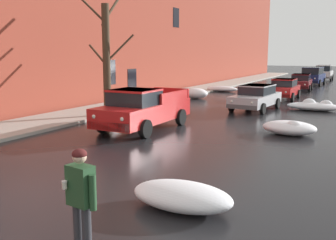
{
  "coord_description": "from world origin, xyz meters",
  "views": [
    {
      "loc": [
        7.12,
        -5.4,
        3.19
      ],
      "look_at": [
        1.01,
        6.24,
        0.92
      ],
      "focal_mm": 41.36,
      "sensor_mm": 36.0,
      "label": 1
    }
  ],
  "objects_px": {
    "pickup_truck_red_approaching_near_lane": "(143,109)",
    "suv_darkblue_queued_behind_truck": "(313,75)",
    "bare_tree_second_along_sidewalk": "(107,57)",
    "pedestrian_with_coffee": "(81,194)",
    "suv_white_at_far_intersection": "(324,72)",
    "sedan_maroon_parked_far_down_block": "(301,82)",
    "sedan_silver_parked_kerbside_close": "(256,97)",
    "fire_hydrant": "(116,113)",
    "sedan_red_parked_kerbside_mid": "(284,88)"
  },
  "relations": [
    {
      "from": "pickup_truck_red_approaching_near_lane",
      "to": "suv_darkblue_queued_behind_truck",
      "type": "bearing_deg",
      "value": 83.55
    },
    {
      "from": "bare_tree_second_along_sidewalk",
      "to": "pedestrian_with_coffee",
      "type": "relative_size",
      "value": 3.6
    },
    {
      "from": "suv_white_at_far_intersection",
      "to": "pedestrian_with_coffee",
      "type": "xyz_separation_m",
      "value": [
        1.19,
        -45.16,
        0.05
      ]
    },
    {
      "from": "sedan_maroon_parked_far_down_block",
      "to": "bare_tree_second_along_sidewalk",
      "type": "bearing_deg",
      "value": -107.71
    },
    {
      "from": "bare_tree_second_along_sidewalk",
      "to": "sedan_maroon_parked_far_down_block",
      "type": "distance_m",
      "value": 20.68
    },
    {
      "from": "pickup_truck_red_approaching_near_lane",
      "to": "sedan_maroon_parked_far_down_block",
      "type": "relative_size",
      "value": 1.2
    },
    {
      "from": "pickup_truck_red_approaching_near_lane",
      "to": "sedan_silver_parked_kerbside_close",
      "type": "bearing_deg",
      "value": 71.07
    },
    {
      "from": "pedestrian_with_coffee",
      "to": "fire_hydrant",
      "type": "distance_m",
      "value": 12.66
    },
    {
      "from": "bare_tree_second_along_sidewalk",
      "to": "suv_darkblue_queued_behind_truck",
      "type": "height_order",
      "value": "bare_tree_second_along_sidewalk"
    },
    {
      "from": "sedan_maroon_parked_far_down_block",
      "to": "suv_darkblue_queued_behind_truck",
      "type": "bearing_deg",
      "value": 88.94
    },
    {
      "from": "sedan_maroon_parked_far_down_block",
      "to": "suv_white_at_far_intersection",
      "type": "height_order",
      "value": "suv_white_at_far_intersection"
    },
    {
      "from": "sedan_red_parked_kerbside_mid",
      "to": "fire_hydrant",
      "type": "distance_m",
      "value": 13.98
    },
    {
      "from": "sedan_silver_parked_kerbside_close",
      "to": "suv_darkblue_queued_behind_truck",
      "type": "distance_m",
      "value": 20.11
    },
    {
      "from": "pickup_truck_red_approaching_near_lane",
      "to": "fire_hydrant",
      "type": "relative_size",
      "value": 7.4
    },
    {
      "from": "pickup_truck_red_approaching_near_lane",
      "to": "sedan_red_parked_kerbside_mid",
      "type": "bearing_deg",
      "value": 77.86
    },
    {
      "from": "sedan_maroon_parked_far_down_block",
      "to": "suv_white_at_far_intersection",
      "type": "bearing_deg",
      "value": 88.51
    },
    {
      "from": "sedan_silver_parked_kerbside_close",
      "to": "pedestrian_with_coffee",
      "type": "height_order",
      "value": "pedestrian_with_coffee"
    },
    {
      "from": "sedan_red_parked_kerbside_mid",
      "to": "suv_darkblue_queued_behind_truck",
      "type": "relative_size",
      "value": 0.83
    },
    {
      "from": "bare_tree_second_along_sidewalk",
      "to": "suv_white_at_far_intersection",
      "type": "height_order",
      "value": "bare_tree_second_along_sidewalk"
    },
    {
      "from": "bare_tree_second_along_sidewalk",
      "to": "sedan_red_parked_kerbside_mid",
      "type": "height_order",
      "value": "bare_tree_second_along_sidewalk"
    },
    {
      "from": "bare_tree_second_along_sidewalk",
      "to": "pickup_truck_red_approaching_near_lane",
      "type": "height_order",
      "value": "bare_tree_second_along_sidewalk"
    },
    {
      "from": "sedan_silver_parked_kerbside_close",
      "to": "suv_white_at_far_intersection",
      "type": "height_order",
      "value": "suv_white_at_far_intersection"
    },
    {
      "from": "bare_tree_second_along_sidewalk",
      "to": "pedestrian_with_coffee",
      "type": "xyz_separation_m",
      "value": [
        7.82,
        -11.28,
        -1.98
      ]
    },
    {
      "from": "sedan_maroon_parked_far_down_block",
      "to": "fire_hydrant",
      "type": "xyz_separation_m",
      "value": [
        -5.29,
        -20.24,
        -0.4
      ]
    },
    {
      "from": "pickup_truck_red_approaching_near_lane",
      "to": "sedan_silver_parked_kerbside_close",
      "type": "relative_size",
      "value": 1.16
    },
    {
      "from": "suv_darkblue_queued_behind_truck",
      "to": "suv_white_at_far_intersection",
      "type": "bearing_deg",
      "value": 88.14
    },
    {
      "from": "bare_tree_second_along_sidewalk",
      "to": "sedan_red_parked_kerbside_mid",
      "type": "xyz_separation_m",
      "value": [
        6.25,
        12.28,
        -2.27
      ]
    },
    {
      "from": "sedan_red_parked_kerbside_mid",
      "to": "suv_darkblue_queued_behind_truck",
      "type": "distance_m",
      "value": 13.88
    },
    {
      "from": "sedan_silver_parked_kerbside_close",
      "to": "sedan_red_parked_kerbside_mid",
      "type": "xyz_separation_m",
      "value": [
        0.32,
        6.22,
        -0.0
      ]
    },
    {
      "from": "sedan_silver_parked_kerbside_close",
      "to": "suv_white_at_far_intersection",
      "type": "bearing_deg",
      "value": 88.57
    },
    {
      "from": "pickup_truck_red_approaching_near_lane",
      "to": "sedan_maroon_parked_far_down_block",
      "type": "distance_m",
      "value": 21.68
    },
    {
      "from": "sedan_silver_parked_kerbside_close",
      "to": "pedestrian_with_coffee",
      "type": "distance_m",
      "value": 17.44
    },
    {
      "from": "sedan_silver_parked_kerbside_close",
      "to": "sedan_red_parked_kerbside_mid",
      "type": "bearing_deg",
      "value": 87.03
    },
    {
      "from": "sedan_maroon_parked_far_down_block",
      "to": "sedan_red_parked_kerbside_mid",
      "type": "bearing_deg",
      "value": -90.01
    },
    {
      "from": "suv_darkblue_queued_behind_truck",
      "to": "sedan_silver_parked_kerbside_close",
      "type": "bearing_deg",
      "value": -91.27
    },
    {
      "from": "suv_darkblue_queued_behind_truck",
      "to": "suv_white_at_far_intersection",
      "type": "distance_m",
      "value": 7.73
    },
    {
      "from": "suv_darkblue_queued_behind_truck",
      "to": "suv_white_at_far_intersection",
      "type": "xyz_separation_m",
      "value": [
        0.25,
        7.72,
        -0.0
      ]
    },
    {
      "from": "sedan_maroon_parked_far_down_block",
      "to": "sedan_silver_parked_kerbside_close",
      "type": "bearing_deg",
      "value": -91.37
    },
    {
      "from": "sedan_maroon_parked_far_down_block",
      "to": "suv_white_at_far_intersection",
      "type": "distance_m",
      "value": 14.31
    },
    {
      "from": "bare_tree_second_along_sidewalk",
      "to": "sedan_maroon_parked_far_down_block",
      "type": "height_order",
      "value": "bare_tree_second_along_sidewalk"
    },
    {
      "from": "sedan_silver_parked_kerbside_close",
      "to": "fire_hydrant",
      "type": "relative_size",
      "value": 6.35
    },
    {
      "from": "pedestrian_with_coffee",
      "to": "fire_hydrant",
      "type": "height_order",
      "value": "pedestrian_with_coffee"
    },
    {
      "from": "pedestrian_with_coffee",
      "to": "sedan_silver_parked_kerbside_close",
      "type": "bearing_deg",
      "value": 96.21
    },
    {
      "from": "sedan_maroon_parked_far_down_block",
      "to": "suv_white_at_far_intersection",
      "type": "xyz_separation_m",
      "value": [
        0.37,
        14.3,
        0.23
      ]
    },
    {
      "from": "sedan_silver_parked_kerbside_close",
      "to": "fire_hydrant",
      "type": "bearing_deg",
      "value": -126.51
    },
    {
      "from": "sedan_red_parked_kerbside_mid",
      "to": "suv_darkblue_queued_behind_truck",
      "type": "xyz_separation_m",
      "value": [
        0.12,
        13.88,
        0.24
      ]
    },
    {
      "from": "pedestrian_with_coffee",
      "to": "suv_darkblue_queued_behind_truck",
      "type": "bearing_deg",
      "value": 92.2
    },
    {
      "from": "suv_white_at_far_intersection",
      "to": "bare_tree_second_along_sidewalk",
      "type": "bearing_deg",
      "value": -101.06
    },
    {
      "from": "sedan_red_parked_kerbside_mid",
      "to": "suv_darkblue_queued_behind_truck",
      "type": "height_order",
      "value": "suv_darkblue_queued_behind_truck"
    },
    {
      "from": "bare_tree_second_along_sidewalk",
      "to": "sedan_maroon_parked_far_down_block",
      "type": "xyz_separation_m",
      "value": [
        6.25,
        19.58,
        -2.27
      ]
    }
  ]
}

